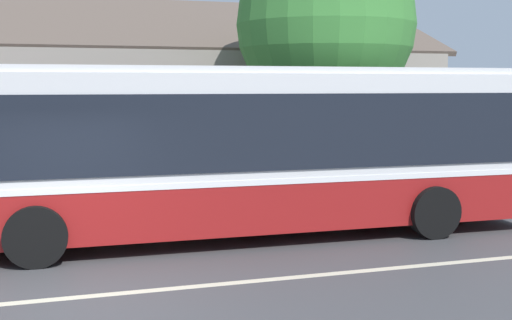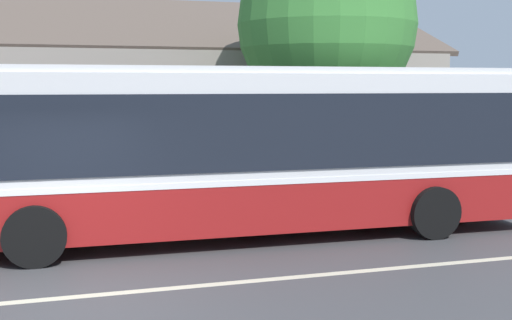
{
  "view_description": "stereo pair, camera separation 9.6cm",
  "coord_description": "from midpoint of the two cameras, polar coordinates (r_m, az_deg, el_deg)",
  "views": [
    {
      "loc": [
        0.04,
        -8.83,
        2.89
      ],
      "look_at": [
        3.89,
        3.84,
        1.34
      ],
      "focal_mm": 45.0,
      "sensor_mm": 36.0,
      "label": 1
    },
    {
      "loc": [
        0.14,
        -8.86,
        2.89
      ],
      "look_at": [
        3.89,
        3.84,
        1.34
      ],
      "focal_mm": 45.0,
      "sensor_mm": 36.0,
      "label": 2
    }
  ],
  "objects": [
    {
      "name": "street_tree_primary",
      "position": [
        16.97,
        6.1,
        11.42
      ],
      "size": [
        4.59,
        4.59,
        6.72
      ],
      "color": "#4C3828",
      "rests_on": "ground"
    },
    {
      "name": "ground_plane",
      "position": [
        9.31,
        -16.53,
        -11.7
      ],
      "size": [
        300.0,
        300.0,
        0.0
      ],
      "primitive_type": "plane",
      "color": "#424244"
    },
    {
      "name": "community_building",
      "position": [
        22.83,
        -14.41,
        4.4
      ],
      "size": [
        22.14,
        10.33,
        6.87
      ],
      "color": "gray",
      "rests_on": "ground"
    },
    {
      "name": "bus_stop_sign",
      "position": [
        16.36,
        15.47,
        2.07
      ],
      "size": [
        0.36,
        0.07,
        2.4
      ],
      "color": "gray",
      "rests_on": "sidewalk_far"
    },
    {
      "name": "transit_bus",
      "position": [
        12.15,
        -2.62,
        1.19
      ],
      "size": [
        12.35,
        2.93,
        3.21
      ],
      "color": "maroon",
      "rests_on": "ground"
    },
    {
      "name": "sidewalk_far",
      "position": [
        15.11,
        -16.56,
        -4.33
      ],
      "size": [
        60.0,
        3.0,
        0.15
      ],
      "primitive_type": "cube",
      "color": "#ADAAA3",
      "rests_on": "ground"
    },
    {
      "name": "lane_divider_stripe",
      "position": [
        9.3,
        -16.54,
        -11.68
      ],
      "size": [
        60.0,
        0.16,
        0.01
      ],
      "primitive_type": "cube",
      "color": "beige",
      "rests_on": "ground"
    }
  ]
}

